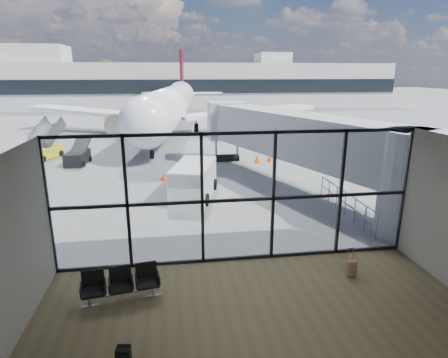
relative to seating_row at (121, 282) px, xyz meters
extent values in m
plane|color=slate|center=(3.71, 41.82, -0.53)|extent=(220.00, 220.00, 0.00)
cube|color=brown|center=(3.71, -2.18, -0.53)|extent=(12.00, 8.00, 0.01)
cube|color=silver|center=(3.71, -2.18, 3.97)|extent=(12.00, 8.00, 0.02)
cube|color=white|center=(3.71, 1.82, 1.72)|extent=(12.00, 0.04, 4.50)
cube|color=black|center=(3.71, 1.82, -0.47)|extent=(12.00, 0.12, 0.10)
cube|color=black|center=(3.71, 1.82, 1.67)|extent=(12.00, 0.12, 0.10)
cube|color=black|center=(3.71, 1.82, 3.91)|extent=(12.00, 0.12, 0.10)
cube|color=black|center=(-2.29, 1.82, 1.72)|extent=(0.10, 0.12, 4.50)
cube|color=black|center=(0.11, 1.82, 1.72)|extent=(0.10, 0.12, 4.50)
cube|color=black|center=(2.51, 1.82, 1.72)|extent=(0.10, 0.12, 4.50)
cube|color=black|center=(4.91, 1.82, 1.72)|extent=(0.10, 0.12, 4.50)
cube|color=black|center=(7.31, 1.82, 1.72)|extent=(0.10, 0.12, 4.50)
cube|color=black|center=(9.71, 1.82, 1.72)|extent=(0.10, 0.12, 4.50)
cylinder|color=#A6A8AB|center=(10.91, 2.82, 1.57)|extent=(2.80, 2.80, 4.20)
cube|color=#A6A8AB|center=(8.26, 9.82, 2.47)|extent=(7.45, 14.81, 2.40)
cube|color=#A6A8AB|center=(5.61, 16.82, 2.47)|extent=(2.60, 2.20, 2.60)
cylinder|color=gray|center=(4.81, 16.82, 0.37)|extent=(0.20, 0.20, 1.80)
cylinder|color=gray|center=(6.41, 16.82, 0.37)|extent=(0.20, 0.20, 1.80)
cylinder|color=black|center=(5.61, 16.82, -0.28)|extent=(1.80, 0.56, 0.56)
cylinder|color=gray|center=(9.31, 2.62, 0.02)|extent=(0.06, 0.06, 1.10)
cylinder|color=gray|center=(9.31, 3.52, 0.02)|extent=(0.06, 0.06, 1.10)
cylinder|color=gray|center=(9.31, 4.42, 0.02)|extent=(0.06, 0.06, 1.10)
cylinder|color=gray|center=(9.31, 5.32, 0.02)|extent=(0.06, 0.06, 1.10)
cylinder|color=gray|center=(9.31, 6.22, 0.02)|extent=(0.06, 0.06, 1.10)
cylinder|color=gray|center=(9.31, 7.12, 0.02)|extent=(0.06, 0.06, 1.10)
cylinder|color=gray|center=(9.31, 8.02, 0.02)|extent=(0.06, 0.06, 1.10)
cylinder|color=gray|center=(9.31, 5.32, 0.55)|extent=(0.06, 5.40, 0.06)
cylinder|color=gray|center=(9.31, 5.32, 0.07)|extent=(0.06, 5.40, 0.06)
cube|color=#ACACA7|center=(3.71, 63.82, 3.47)|extent=(80.00, 12.00, 8.00)
cube|color=black|center=(3.71, 57.72, 3.47)|extent=(80.00, 0.20, 2.40)
cube|color=#ACACA7|center=(-21.29, 63.82, 8.97)|extent=(10.00, 8.00, 3.00)
cube|color=#ACACA7|center=(21.71, 63.82, 8.47)|extent=(6.00, 6.00, 2.00)
cylinder|color=#382619|center=(-29.29, 73.82, 1.18)|extent=(0.50, 0.50, 3.42)
sphere|color=#143313|center=(-29.29, 73.82, 5.36)|extent=(6.27, 6.27, 6.27)
cylinder|color=#382619|center=(-23.29, 73.82, 0.82)|extent=(0.50, 0.50, 2.70)
sphere|color=#143313|center=(-23.29, 73.82, 4.12)|extent=(4.95, 4.95, 4.95)
cylinder|color=#382619|center=(-17.29, 73.82, 1.00)|extent=(0.50, 0.50, 3.06)
sphere|color=#143313|center=(-17.29, 73.82, 4.74)|extent=(5.61, 5.61, 5.61)
cylinder|color=#382619|center=(-11.29, 73.82, 1.18)|extent=(0.50, 0.50, 3.42)
sphere|color=#143313|center=(-11.29, 73.82, 5.36)|extent=(6.27, 6.27, 6.27)
cube|color=gray|center=(0.02, -0.12, -0.29)|extent=(2.16, 0.42, 0.04)
cube|color=black|center=(-0.71, -0.23, -0.10)|extent=(0.69, 0.66, 0.08)
cube|color=black|center=(-0.76, 0.04, 0.16)|extent=(0.61, 0.16, 0.54)
cube|color=black|center=(0.02, -0.12, -0.10)|extent=(0.69, 0.66, 0.08)
cube|color=black|center=(-0.02, 0.16, 0.16)|extent=(0.61, 0.16, 0.54)
cube|color=black|center=(0.75, 0.00, -0.10)|extent=(0.69, 0.66, 0.08)
cube|color=black|center=(0.71, 0.27, 0.16)|extent=(0.61, 0.16, 0.54)
cylinder|color=gray|center=(-0.86, -0.26, -0.41)|extent=(0.06, 0.06, 0.25)
cylinder|color=gray|center=(0.90, 0.02, -0.41)|extent=(0.06, 0.06, 0.25)
cube|color=black|center=(0.35, -2.65, -0.31)|extent=(0.34, 0.24, 0.44)
cylinder|color=black|center=(0.36, -2.55, -0.10)|extent=(0.31, 0.12, 0.08)
cube|color=#916D51|center=(7.09, 0.22, -0.26)|extent=(0.36, 0.25, 0.51)
cube|color=#916D51|center=(7.11, 0.11, -0.26)|extent=(0.29, 0.07, 0.38)
cylinder|color=gray|center=(6.99, 0.30, 0.18)|extent=(0.02, 0.02, 0.43)
cylinder|color=gray|center=(7.18, 0.33, 0.18)|extent=(0.02, 0.02, 0.43)
cube|color=black|center=(7.08, 0.31, 0.39)|extent=(0.23, 0.05, 0.02)
cylinder|color=black|center=(6.99, 0.30, -0.50)|extent=(0.03, 0.06, 0.06)
cylinder|color=black|center=(7.18, 0.33, -0.50)|extent=(0.03, 0.06, 0.06)
cylinder|color=white|center=(1.62, 31.39, 2.45)|extent=(7.10, 30.10, 3.68)
sphere|color=white|center=(-0.10, 16.55, 2.45)|extent=(3.68, 3.68, 3.68)
cone|color=white|center=(3.63, 48.70, 2.75)|extent=(4.35, 6.36, 3.68)
cube|color=black|center=(-0.03, 17.14, 2.95)|extent=(2.31, 1.44, 0.50)
cube|color=white|center=(-6.67, 33.35, 1.61)|extent=(14.99, 9.30, 1.18)
cylinder|color=black|center=(-3.64, 31.00, 0.61)|extent=(2.47, 3.60, 2.09)
cube|color=white|center=(0.41, 48.57, 2.85)|extent=(5.76, 3.45, 0.18)
cube|color=white|center=(10.14, 31.40, 1.61)|extent=(15.31, 6.27, 1.18)
cylinder|color=black|center=(6.65, 29.80, 0.61)|extent=(2.47, 3.60, 2.09)
cube|color=white|center=(6.74, 47.84, 2.85)|extent=(5.62, 2.30, 0.18)
cube|color=#500B15|center=(3.63, 48.70, 6.04)|extent=(0.73, 3.79, 5.97)
cylinder|color=gray|center=(0.13, 18.53, 0.16)|extent=(0.20, 0.20, 1.39)
cylinder|color=black|center=(0.13, 18.53, -0.18)|extent=(0.33, 0.72, 0.70)
cylinder|color=black|center=(-1.09, 32.20, -0.08)|extent=(0.56, 1.00, 0.96)
cylinder|color=black|center=(4.45, 31.56, -0.08)|extent=(0.56, 1.00, 0.96)
cube|color=white|center=(2.68, 8.99, 0.35)|extent=(2.78, 4.38, 1.76)
cube|color=black|center=(2.28, 7.54, 0.83)|extent=(1.90, 1.47, 0.62)
cylinder|color=black|center=(1.47, 7.95, -0.22)|extent=(0.38, 0.65, 0.62)
cylinder|color=black|center=(3.18, 7.48, -0.22)|extent=(0.38, 0.65, 0.62)
cylinder|color=black|center=(2.18, 10.50, -0.22)|extent=(0.38, 0.65, 0.62)
cylinder|color=black|center=(3.88, 10.03, -0.22)|extent=(0.38, 0.65, 0.62)
cube|color=black|center=(-5.04, 17.45, -0.05)|extent=(1.37, 2.70, 0.88)
cube|color=black|center=(-4.99, 18.51, 0.61)|extent=(1.17, 2.25, 0.91)
cylinder|color=black|center=(-5.70, 16.60, -0.31)|extent=(0.20, 0.45, 0.44)
cylinder|color=black|center=(-4.47, 16.54, -0.31)|extent=(0.20, 0.45, 0.44)
cylinder|color=black|center=(-5.61, 18.36, -0.31)|extent=(0.20, 0.45, 0.44)
cylinder|color=black|center=(-4.38, 18.30, -0.31)|extent=(0.20, 0.45, 0.44)
cube|color=yellow|center=(-8.10, 19.75, -0.07)|extent=(2.59, 3.28, 0.82)
cube|color=gray|center=(-7.80, 20.51, 1.11)|extent=(2.19, 2.69, 1.52)
cylinder|color=black|center=(-9.25, 19.10, -0.31)|extent=(0.36, 0.50, 0.45)
cylinder|color=black|center=(-7.72, 18.49, -0.31)|extent=(0.36, 0.50, 0.45)
cylinder|color=black|center=(-8.49, 21.01, -0.31)|extent=(0.36, 0.50, 0.45)
cylinder|color=black|center=(-6.96, 20.40, -0.31)|extent=(0.36, 0.50, 0.45)
cube|color=#FB330D|center=(1.05, 12.35, -0.52)|extent=(0.37, 0.37, 0.03)
cone|color=#FB330D|center=(1.05, 12.35, -0.27)|extent=(0.36, 0.36, 0.53)
cube|color=orange|center=(7.71, 16.03, -0.52)|extent=(0.45, 0.45, 0.03)
cone|color=orange|center=(7.71, 16.03, -0.21)|extent=(0.42, 0.42, 0.64)
cube|color=#FF3B0D|center=(8.71, 16.31, -0.52)|extent=(0.37, 0.37, 0.03)
cone|color=#FF3B0D|center=(8.71, 16.31, -0.27)|extent=(0.35, 0.35, 0.52)
camera|label=1|loc=(1.57, -9.77, 5.74)|focal=30.00mm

